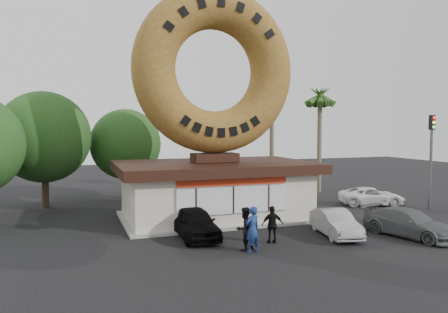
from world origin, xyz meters
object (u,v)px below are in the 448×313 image
Objects in this scene: donut_shop at (215,188)px; street_lamp at (152,137)px; traffic_signal at (431,149)px; person_left at (253,230)px; car_silver at (335,223)px; car_black at (195,223)px; car_white at (372,196)px; car_grey at (409,223)px; person_right at (272,225)px; person_center at (245,229)px; giant_donut at (214,71)px.

donut_shop is 10.54m from street_lamp.
person_left is at bearing -160.56° from traffic_signal.
car_silver is (4.93, 1.25, -0.36)m from person_left.
car_white is at bearing 17.92° from car_black.
car_grey is (9.88, -3.29, -0.06)m from car_black.
donut_shop reaches higher than car_silver.
person_right is (1.45, 1.06, -0.13)m from person_left.
street_lamp reaches higher than traffic_signal.
donut_shop is 1.40× the size of street_lamp.
person_left is 0.48m from person_center.
person_center is 14.21m from car_white.
person_right is at bearing -162.71° from traffic_signal.
car_grey is (7.58, -7.24, -7.87)m from giant_donut.
donut_shop is 7.38m from car_silver.
traffic_signal is 16.71m from car_black.
person_center is at bearing 31.11° from person_right.
donut_shop is 4.67m from car_black.
car_grey is at bearing 172.14° from car_white.
street_lamp is 19.90m from traffic_signal.
donut_shop is 14.30m from traffic_signal.
giant_donut is 10.44m from person_left.
car_grey is (7.58, -7.23, -1.10)m from donut_shop.
car_silver reaches higher than car_white.
person_right is at bearing -163.36° from person_left.
donut_shop is at bearing 171.90° from traffic_signal.
giant_donut reaches higher than donut_shop.
person_center is 1.74m from person_right.
donut_shop is at bearing -115.01° from person_left.
person_left is 1.80m from person_right.
traffic_signal is at bearing 6.92° from car_black.
car_grey is (8.26, -0.05, -0.33)m from person_left.
street_lamp is at bearing -105.70° from person_left.
person_right is at bearing -166.11° from car_silver.
street_lamp reaches higher than donut_shop.
traffic_signal is 14.18m from person_right.
giant_donut is (0.00, 0.02, 6.77)m from donut_shop.
giant_donut reaches higher than traffic_signal.
car_black is 0.98× the size of car_white.
person_right is at bearing 154.30° from car_grey.
street_lamp reaches higher than person_left.
car_silver is at bearing -54.38° from giant_donut.
person_center is (-14.86, -4.74, -2.93)m from traffic_signal.
street_lamp is 4.25× the size of person_center.
giant_donut is 13.11m from car_grey.
giant_donut is 2.19× the size of car_white.
car_grey is at bearing -43.62° from donut_shop.
donut_shop is 1.18× the size of giant_donut.
person_right is (0.77, -6.13, -7.67)m from giant_donut.
car_grey is at bearing -179.07° from person_right.
giant_donut is at bearing -79.49° from street_lamp.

